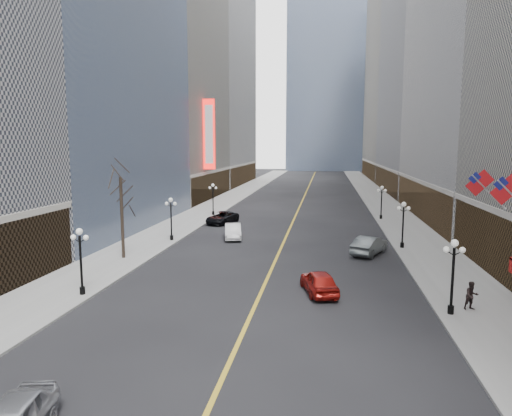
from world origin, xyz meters
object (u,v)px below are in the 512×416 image
(streetlamp_east_2, at_px, (403,220))
(car_sb_mid, at_px, (319,282))
(streetlamp_west_1, at_px, (80,254))
(car_nb_far, at_px, (222,218))
(car_sb_far, at_px, (369,245))
(car_nb_mid, at_px, (233,231))
(streetlamp_east_3, at_px, (382,199))
(streetlamp_east_1, at_px, (453,269))
(streetlamp_west_2, at_px, (171,214))
(streetlamp_west_3, at_px, (213,196))

(streetlamp_east_2, xyz_separation_m, car_sb_mid, (-7.84, -14.88, -2.09))
(streetlamp_west_1, bearing_deg, car_nb_far, 84.62)
(car_nb_far, height_order, car_sb_far, car_sb_far)
(car_nb_mid, xyz_separation_m, car_sb_far, (14.07, -5.22, 0.05))
(streetlamp_east_3, xyz_separation_m, streetlamp_west_1, (-23.60, -36.00, 0.00))
(streetlamp_east_1, height_order, streetlamp_west_2, same)
(streetlamp_east_1, bearing_deg, streetlamp_west_1, 180.00)
(streetlamp_west_2, relative_size, car_sb_far, 0.87)
(car_sb_far, bearing_deg, car_sb_mid, 94.86)
(streetlamp_east_1, distance_m, car_nb_far, 36.33)
(streetlamp_west_2, height_order, streetlamp_west_3, same)
(streetlamp_west_1, height_order, car_nb_far, streetlamp_west_1)
(car_sb_far, bearing_deg, streetlamp_west_1, 62.00)
(car_sb_far, bearing_deg, streetlamp_east_2, -115.85)
(car_sb_mid, bearing_deg, car_nb_mid, -76.20)
(car_sb_mid, bearing_deg, streetlamp_east_1, 143.06)
(streetlamp_east_3, height_order, car_nb_mid, streetlamp_east_3)
(streetlamp_east_2, xyz_separation_m, streetlamp_west_1, (-23.60, -18.00, 0.00))
(streetlamp_east_3, distance_m, streetlamp_west_1, 43.05)
(car_nb_far, distance_m, car_sb_mid, 29.58)
(streetlamp_west_2, relative_size, car_nb_far, 0.81)
(streetlamp_east_3, relative_size, streetlamp_west_1, 1.00)
(streetlamp_west_1, bearing_deg, car_sb_far, 37.02)
(car_nb_mid, height_order, car_sb_far, car_sb_far)
(streetlamp_east_3, height_order, streetlamp_west_3, same)
(streetlamp_east_2, relative_size, streetlamp_west_3, 1.00)
(streetlamp_west_2, distance_m, car_sb_far, 20.49)
(streetlamp_west_1, xyz_separation_m, car_nb_far, (2.80, 29.71, -2.12))
(streetlamp_east_1, relative_size, car_sb_mid, 0.95)
(streetlamp_east_1, xyz_separation_m, streetlamp_east_2, (0.00, 18.00, 0.00))
(car_nb_mid, bearing_deg, streetlamp_east_1, -62.32)
(streetlamp_east_1, height_order, streetlamp_east_3, same)
(car_nb_mid, xyz_separation_m, car_sb_mid, (9.63, -17.34, 0.00))
(streetlamp_east_3, xyz_separation_m, streetlamp_west_2, (-23.60, -18.00, 0.00))
(streetlamp_east_2, bearing_deg, car_sb_far, -140.83)
(streetlamp_west_2, height_order, car_sb_mid, streetlamp_west_2)
(car_nb_mid, distance_m, car_sb_mid, 19.83)
(streetlamp_east_3, xyz_separation_m, streetlamp_west_3, (-23.60, 0.00, 0.00))
(car_nb_far, bearing_deg, streetlamp_east_2, -14.79)
(streetlamp_east_1, bearing_deg, streetlamp_east_2, 90.00)
(streetlamp_east_2, xyz_separation_m, streetlamp_west_2, (-23.60, 0.00, 0.00))
(car_nb_mid, bearing_deg, car_sb_far, -33.18)
(streetlamp_east_1, distance_m, car_sb_mid, 8.69)
(streetlamp_west_3, distance_m, car_nb_far, 7.21)
(streetlamp_west_2, xyz_separation_m, car_sb_far, (20.20, -2.77, -2.04))
(streetlamp_east_1, relative_size, streetlamp_east_2, 1.00)
(streetlamp_east_2, distance_m, streetlamp_east_3, 18.00)
(streetlamp_east_3, bearing_deg, car_nb_far, -163.17)
(streetlamp_east_1, bearing_deg, streetlamp_west_3, 123.25)
(streetlamp_east_2, height_order, streetlamp_west_1, same)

